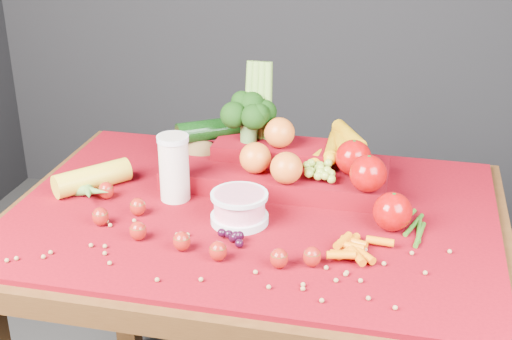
% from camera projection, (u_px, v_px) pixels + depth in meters
% --- Properties ---
extents(table, '(1.10, 0.80, 0.75)m').
position_uv_depth(table, '(254.00, 252.00, 1.62)').
color(table, '#351D0C').
rests_on(table, ground).
extents(red_cloth, '(1.05, 0.75, 0.01)m').
position_uv_depth(red_cloth, '(254.00, 212.00, 1.57)').
color(red_cloth, '#70030D').
rests_on(red_cloth, table).
extents(milk_glass, '(0.07, 0.07, 0.15)m').
position_uv_depth(milk_glass, '(174.00, 165.00, 1.59)').
color(milk_glass, beige).
rests_on(milk_glass, red_cloth).
extents(yogurt_bowl, '(0.12, 0.12, 0.07)m').
position_uv_depth(yogurt_bowl, '(239.00, 207.00, 1.51)').
color(yogurt_bowl, silver).
rests_on(yogurt_bowl, red_cloth).
extents(strawberry_scatter, '(0.54, 0.28, 0.04)m').
position_uv_depth(strawberry_scatter, '(180.00, 224.00, 1.47)').
color(strawberry_scatter, '#981A09').
rests_on(strawberry_scatter, red_cloth).
extents(dark_grape_cluster, '(0.06, 0.05, 0.03)m').
position_uv_depth(dark_grape_cluster, '(231.00, 237.00, 1.44)').
color(dark_grape_cluster, black).
rests_on(dark_grape_cluster, red_cloth).
extents(soybean_scatter, '(0.84, 0.24, 0.01)m').
position_uv_depth(soybean_scatter, '(231.00, 254.00, 1.39)').
color(soybean_scatter, '#9A7242').
rests_on(soybean_scatter, red_cloth).
extents(corn_ear, '(0.25, 0.26, 0.06)m').
position_uv_depth(corn_ear, '(89.00, 187.00, 1.63)').
color(corn_ear, yellow).
rests_on(corn_ear, red_cloth).
extents(potato, '(0.11, 0.08, 0.07)m').
position_uv_depth(potato, '(200.00, 154.00, 1.77)').
color(potato, '#4E3D20').
rests_on(potato, red_cloth).
extents(baby_carrot_pile, '(0.18, 0.17, 0.03)m').
position_uv_depth(baby_carrot_pile, '(358.00, 247.00, 1.40)').
color(baby_carrot_pile, '#D66807').
rests_on(baby_carrot_pile, red_cloth).
extents(green_bean_pile, '(0.14, 0.12, 0.01)m').
position_uv_depth(green_bean_pile, '(413.00, 227.00, 1.49)').
color(green_bean_pile, '#2B5C15').
rests_on(green_bean_pile, red_cloth).
extents(produce_mound, '(0.59, 0.38, 0.27)m').
position_uv_depth(produce_mound, '(288.00, 160.00, 1.67)').
color(produce_mound, '#70030D').
rests_on(produce_mound, red_cloth).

